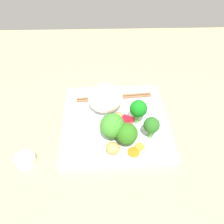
% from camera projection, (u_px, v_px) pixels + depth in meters
% --- Properties ---
extents(ground_plane, '(1.10, 1.10, 0.02)m').
position_uv_depth(ground_plane, '(115.00, 126.00, 0.64)').
color(ground_plane, tan).
extents(square_plate, '(0.28, 0.28, 0.02)m').
position_uv_depth(square_plate, '(115.00, 122.00, 0.63)').
color(square_plate, white).
rests_on(square_plate, ground_plane).
extents(rice_mound, '(0.11, 0.11, 0.07)m').
position_uv_depth(rice_mound, '(105.00, 98.00, 0.63)').
color(rice_mound, white).
rests_on(rice_mound, square_plate).
extents(broccoli_floret_0, '(0.04, 0.04, 0.07)m').
position_uv_depth(broccoli_floret_0, '(138.00, 109.00, 0.59)').
color(broccoli_floret_0, '#569F43').
rests_on(broccoli_floret_0, square_plate).
extents(broccoli_floret_1, '(0.04, 0.04, 0.06)m').
position_uv_depth(broccoli_floret_1, '(152.00, 126.00, 0.56)').
color(broccoli_floret_1, '#529241').
rests_on(broccoli_floret_1, square_plate).
extents(broccoli_floret_2, '(0.05, 0.05, 0.06)m').
position_uv_depth(broccoli_floret_2, '(127.00, 134.00, 0.54)').
color(broccoli_floret_2, '#71AD5E').
rests_on(broccoli_floret_2, square_plate).
extents(broccoli_floret_3, '(0.06, 0.06, 0.07)m').
position_uv_depth(broccoli_floret_3, '(112.00, 126.00, 0.55)').
color(broccoli_floret_3, '#5B9448').
rests_on(broccoli_floret_3, square_plate).
extents(carrot_slice_0, '(0.03, 0.03, 0.01)m').
position_uv_depth(carrot_slice_0, '(129.00, 135.00, 0.58)').
color(carrot_slice_0, orange).
rests_on(carrot_slice_0, square_plate).
extents(carrot_slice_1, '(0.04, 0.04, 0.00)m').
position_uv_depth(carrot_slice_1, '(134.00, 152.00, 0.55)').
color(carrot_slice_1, orange).
rests_on(carrot_slice_1, square_plate).
extents(carrot_slice_2, '(0.03, 0.03, 0.01)m').
position_uv_depth(carrot_slice_2, '(140.00, 147.00, 0.56)').
color(carrot_slice_2, orange).
rests_on(carrot_slice_2, square_plate).
extents(pepper_chunk_0, '(0.04, 0.04, 0.02)m').
position_uv_depth(pepper_chunk_0, '(126.00, 122.00, 0.60)').
color(pepper_chunk_0, red).
rests_on(pepper_chunk_0, square_plate).
extents(pepper_chunk_1, '(0.02, 0.03, 0.02)m').
position_uv_depth(pepper_chunk_1, '(114.00, 125.00, 0.59)').
color(pepper_chunk_1, red).
rests_on(pepper_chunk_1, square_plate).
extents(chicken_piece_0, '(0.04, 0.04, 0.02)m').
position_uv_depth(chicken_piece_0, '(118.00, 117.00, 0.61)').
color(chicken_piece_0, '#B58246').
rests_on(chicken_piece_0, square_plate).
extents(chicken_piece_1, '(0.04, 0.04, 0.03)m').
position_uv_depth(chicken_piece_1, '(113.00, 148.00, 0.54)').
color(chicken_piece_1, '#B38A4A').
rests_on(chicken_piece_1, square_plate).
extents(chopstick_pair, '(0.21, 0.04, 0.01)m').
position_uv_depth(chopstick_pair, '(115.00, 97.00, 0.68)').
color(chopstick_pair, brown).
rests_on(chopstick_pair, square_plate).
extents(sauce_cup, '(0.05, 0.05, 0.02)m').
position_uv_depth(sauce_cup, '(25.00, 160.00, 0.54)').
color(sauce_cup, silver).
rests_on(sauce_cup, ground_plane).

